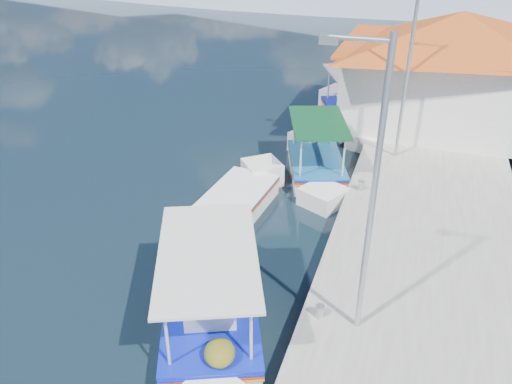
% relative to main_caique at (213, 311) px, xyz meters
% --- Properties ---
extents(ground, '(160.00, 160.00, 0.00)m').
position_rel_main_caique_xyz_m(ground, '(-1.54, -1.51, -0.44)').
color(ground, black).
rests_on(ground, ground).
extents(quay, '(5.00, 44.00, 0.50)m').
position_rel_main_caique_xyz_m(quay, '(4.36, 4.49, -0.19)').
color(quay, '#A29F97').
rests_on(quay, ground).
extents(bollards, '(0.20, 17.20, 0.30)m').
position_rel_main_caique_xyz_m(bollards, '(2.26, 3.74, 0.21)').
color(bollards, '#A5A8AD').
rests_on(bollards, quay).
extents(main_caique, '(3.72, 6.31, 2.26)m').
position_rel_main_caique_xyz_m(main_caique, '(0.00, 0.00, 0.00)').
color(main_caique, white).
rests_on(main_caique, ground).
extents(caique_green_canopy, '(2.99, 5.59, 2.21)m').
position_rel_main_caique_xyz_m(caique_green_canopy, '(0.52, 8.11, -0.11)').
color(caique_green_canopy, white).
rests_on(caique_green_canopy, ground).
extents(caique_blue_hull, '(1.90, 5.51, 0.98)m').
position_rel_main_caique_xyz_m(caique_blue_hull, '(-1.27, 4.99, -0.17)').
color(caique_blue_hull, white).
rests_on(caique_blue_hull, ground).
extents(caique_far, '(3.84, 6.40, 2.45)m').
position_rel_main_caique_xyz_m(caique_far, '(0.99, 13.31, 0.02)').
color(caique_far, white).
rests_on(caique_far, ground).
extents(harbor_building, '(10.49, 10.49, 4.40)m').
position_rel_main_caique_xyz_m(harbor_building, '(4.66, 13.49, 2.34)').
color(harbor_building, white).
rests_on(harbor_building, quay).
extents(lamp_post_near, '(1.21, 0.14, 6.00)m').
position_rel_main_caique_xyz_m(lamp_post_near, '(2.97, 0.49, 3.42)').
color(lamp_post_near, '#A5A8AD').
rests_on(lamp_post_near, quay).
extents(lamp_post_far, '(1.21, 0.14, 6.00)m').
position_rel_main_caique_xyz_m(lamp_post_far, '(2.97, 9.49, 3.42)').
color(lamp_post_far, '#A5A8AD').
rests_on(lamp_post_far, quay).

